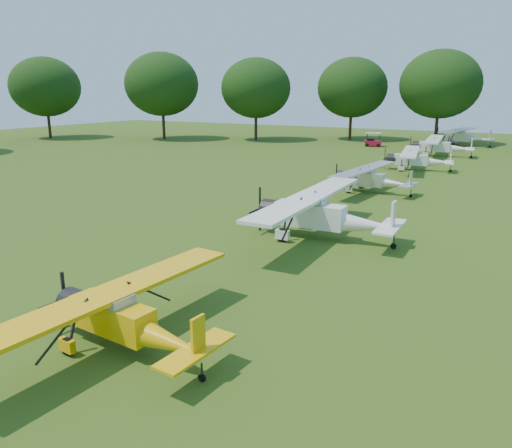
{
  "coord_description": "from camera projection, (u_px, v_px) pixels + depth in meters",
  "views": [
    {
      "loc": [
        10.98,
        -18.36,
        7.35
      ],
      "look_at": [
        0.08,
        0.9,
        1.4
      ],
      "focal_mm": 35.0,
      "sensor_mm": 36.0,
      "label": 1
    }
  ],
  "objects": [
    {
      "name": "ground",
      "position": [
        245.0,
        258.0,
        22.56
      ],
      "size": [
        160.0,
        160.0,
        0.0
      ],
      "primitive_type": "plane",
      "color": "#335114",
      "rests_on": "ground"
    },
    {
      "name": "tree_belt",
      "position": [
        326.0,
        72.0,
        18.92
      ],
      "size": [
        137.36,
        130.27,
        14.52
      ],
      "color": "black",
      "rests_on": "ground"
    },
    {
      "name": "aircraft_2",
      "position": [
        123.0,
        316.0,
        14.3
      ],
      "size": [
        5.93,
        9.46,
        1.86
      ],
      "rotation": [
        0.0,
        0.0,
        -0.08
      ],
      "color": "#F0B30A",
      "rests_on": "ground"
    },
    {
      "name": "aircraft_3",
      "position": [
        321.0,
        212.0,
        25.16
      ],
      "size": [
        7.57,
        12.03,
        2.37
      ],
      "rotation": [
        0.0,
        0.0,
        0.04
      ],
      "color": "white",
      "rests_on": "ground"
    },
    {
      "name": "aircraft_4",
      "position": [
        371.0,
        178.0,
        36.75
      ],
      "size": [
        6.14,
        9.78,
        1.92
      ],
      "rotation": [
        0.0,
        0.0,
        -0.08
      ],
      "color": "silver",
      "rests_on": "ground"
    },
    {
      "name": "aircraft_5",
      "position": [
        416.0,
        158.0,
        46.98
      ],
      "size": [
        6.39,
        10.11,
        1.98
      ],
      "rotation": [
        0.0,
        0.0,
        0.17
      ],
      "color": "white",
      "rests_on": "ground"
    },
    {
      "name": "aircraft_6",
      "position": [
        440.0,
        145.0,
        56.93
      ],
      "size": [
        7.04,
        11.2,
        2.2
      ],
      "rotation": [
        0.0,
        0.0,
        0.11
      ],
      "color": "white",
      "rests_on": "ground"
    },
    {
      "name": "aircraft_7",
      "position": [
        462.0,
        136.0,
        68.03
      ],
      "size": [
        7.48,
        11.86,
        2.33
      ],
      "rotation": [
        0.0,
        0.0,
        -0.15
      ],
      "color": "silver",
      "rests_on": "ground"
    },
    {
      "name": "golf_cart",
      "position": [
        373.0,
        142.0,
        67.22
      ],
      "size": [
        2.37,
        1.77,
        1.82
      ],
      "rotation": [
        0.0,
        0.0,
        0.25
      ],
      "color": "#B90D2B",
      "rests_on": "ground"
    }
  ]
}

